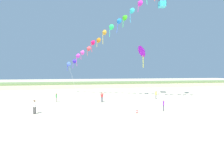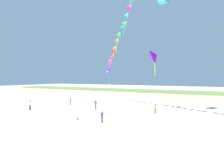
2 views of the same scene
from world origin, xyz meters
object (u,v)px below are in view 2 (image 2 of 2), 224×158
Objects in this scene: person_near_right at (155,108)px; person_far_left at (102,116)px; person_mid_center at (70,101)px; large_kite_mid_trail at (155,56)px; beach_ball at (77,119)px; person_near_left at (96,104)px; person_far_right at (30,104)px.

person_far_left is (-3.71, -9.82, -0.05)m from person_near_right.
person_mid_center is 0.31× the size of large_kite_mid_trail.
person_near_right is at bearing 53.46° from beach_ball.
person_mid_center is 15.12m from beach_ball.
person_near_left is 10.92m from person_far_left.
large_kite_mid_trail is 17.79m from beach_ball.
person_far_left is (14.61, -10.23, -0.00)m from person_mid_center.
person_far_left is at bearing 4.92° from beach_ball.
person_far_right is 23.72m from large_kite_mid_trail.
person_far_right reaches higher than person_near_right.
person_mid_center is (-18.32, 0.41, -0.04)m from person_near_right.
large_kite_mid_trail reaches higher than beach_ball.
person_far_right is at bearing 174.01° from person_far_left.
person_near_left reaches higher than person_mid_center.
beach_ball is (3.13, -8.76, -0.82)m from person_near_left.
large_kite_mid_trail is (9.42, 4.94, 8.63)m from person_near_left.
person_far_left is 4.19× the size of beach_ball.
person_mid_center is 4.22× the size of beach_ball.
person_near_left is at bearing -13.19° from person_mid_center.
person_near_left is at bearing -172.58° from person_near_right.
person_mid_center is 19.46m from large_kite_mid_trail.
large_kite_mid_trail reaches higher than person_mid_center.
person_near_right is 10.50m from person_far_left.
person_near_left is at bearing 109.67° from beach_ball.
beach_ball is at bearing -114.68° from large_kite_mid_trail.
person_far_left is 0.31× the size of large_kite_mid_trail.
large_kite_mid_trail is at bearing 109.06° from person_near_right.
person_far_right is 0.36× the size of large_kite_mid_trail.
person_far_right reaches higher than person_far_left.
beach_ball is at bearing -9.27° from person_far_right.
person_far_left is at bearing -5.99° from person_far_right.
person_far_left is 16.38m from person_far_right.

